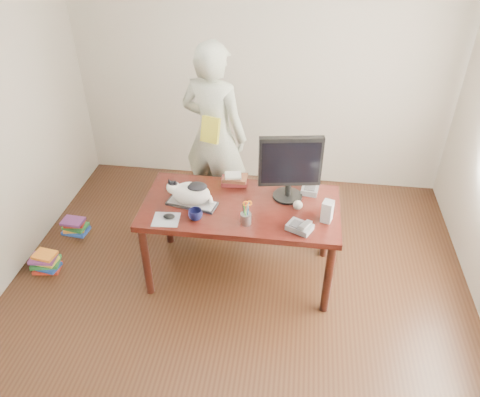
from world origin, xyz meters
name	(u,v)px	position (x,y,z in m)	size (l,w,h in m)	color
room	(228,183)	(0.00, 0.00, 1.35)	(4.50, 4.50, 4.50)	black
desk	(242,214)	(0.00, 0.68, 0.60)	(1.60, 0.80, 0.75)	black
keyboard	(192,203)	(-0.40, 0.55, 0.76)	(0.43, 0.23, 0.02)	black
cat	(190,192)	(-0.41, 0.55, 0.87)	(0.40, 0.25, 0.23)	white
monitor	(290,165)	(0.37, 0.75, 1.07)	(0.51, 0.28, 0.57)	black
pen_cup	(246,217)	(0.07, 0.36, 0.81)	(0.11, 0.11, 0.21)	gray
mousepad	(166,220)	(-0.55, 0.33, 0.75)	(0.22, 0.20, 0.00)	#A3A7AF
mouse	(169,216)	(-0.53, 0.35, 0.77)	(0.10, 0.07, 0.04)	black
coffee_mug	(195,215)	(-0.32, 0.37, 0.79)	(0.11, 0.11, 0.09)	black
phone	(300,227)	(0.49, 0.34, 0.78)	(0.22, 0.20, 0.08)	slate
speaker	(327,211)	(0.69, 0.49, 0.84)	(0.10, 0.11, 0.18)	#A9A9AC
baseball	(298,205)	(0.46, 0.61, 0.79)	(0.08, 0.08, 0.08)	beige
book_stack	(234,179)	(-0.10, 0.92, 0.79)	(0.24, 0.18, 0.08)	#541618
calculator	(310,189)	(0.55, 0.88, 0.78)	(0.15, 0.19, 0.05)	slate
person	(214,135)	(-0.38, 1.48, 0.91)	(0.66, 0.44, 1.82)	white
held_book	(210,130)	(-0.38, 1.31, 1.05)	(0.19, 0.15, 0.24)	yellow
book_pile_a	(46,262)	(-1.75, 0.40, 0.09)	(0.27, 0.22, 0.18)	#A82518
book_pile_b	(75,226)	(-1.72, 0.95, 0.07)	(0.26, 0.20, 0.15)	#1A3F9D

